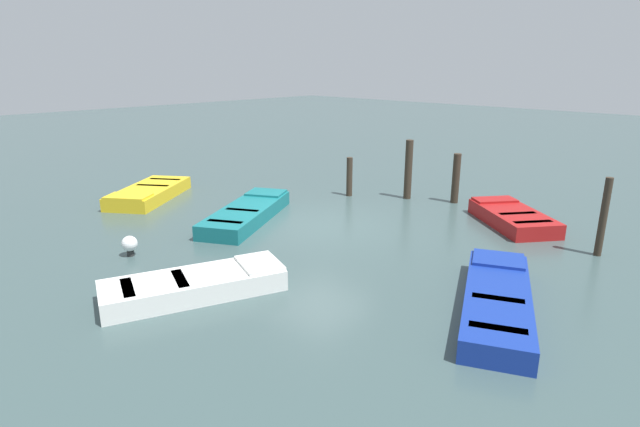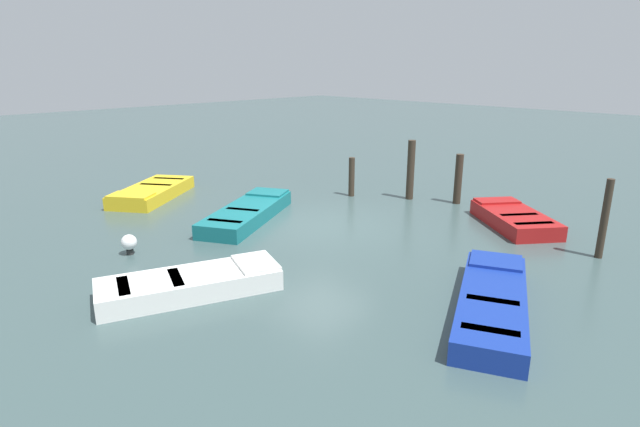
{
  "view_description": "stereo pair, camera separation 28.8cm",
  "coord_description": "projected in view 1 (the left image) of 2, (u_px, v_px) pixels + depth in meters",
  "views": [
    {
      "loc": [
        9.17,
        -9.53,
        4.31
      ],
      "look_at": [
        0.0,
        0.0,
        0.35
      ],
      "focal_mm": 28.51,
      "sensor_mm": 36.0,
      "label": 1
    },
    {
      "loc": [
        9.38,
        -9.33,
        4.31
      ],
      "look_at": [
        0.0,
        0.0,
        0.35
      ],
      "focal_mm": 28.51,
      "sensor_mm": 36.0,
      "label": 2
    }
  ],
  "objects": [
    {
      "name": "rowboat_teal",
      "position": [
        247.0,
        213.0,
        14.35
      ],
      "size": [
        3.0,
        4.08,
        0.46
      ],
      "rotation": [
        0.0,
        0.0,
        2.08
      ],
      "color": "#14666B",
      "rests_on": "ground_plane"
    },
    {
      "name": "mooring_piling_mid_left",
      "position": [
        408.0,
        170.0,
        16.43
      ],
      "size": [
        0.24,
        0.24,
        1.92
      ],
      "primitive_type": "cylinder",
      "color": "#33281E",
      "rests_on": "ground_plane"
    },
    {
      "name": "rowboat_red",
      "position": [
        512.0,
        217.0,
        13.94
      ],
      "size": [
        3.02,
        2.75,
        0.46
      ],
      "rotation": [
        0.0,
        0.0,
        2.48
      ],
      "color": "maroon",
      "rests_on": "ground_plane"
    },
    {
      "name": "ground_plane",
      "position": [
        320.0,
        226.0,
        13.91
      ],
      "size": [
        80.0,
        80.0,
        0.0
      ],
      "primitive_type": "plane",
      "color": "#384C4C"
    },
    {
      "name": "rowboat_blue",
      "position": [
        497.0,
        300.0,
        9.1
      ],
      "size": [
        2.67,
        4.0,
        0.46
      ],
      "rotation": [
        0.0,
        0.0,
        2.01
      ],
      "color": "navy",
      "rests_on": "ground_plane"
    },
    {
      "name": "mooring_piling_near_right",
      "position": [
        603.0,
        217.0,
        11.52
      ],
      "size": [
        0.16,
        0.16,
        1.85
      ],
      "primitive_type": "cylinder",
      "color": "#33281E",
      "rests_on": "ground_plane"
    },
    {
      "name": "marker_buoy",
      "position": [
        130.0,
        244.0,
        11.67
      ],
      "size": [
        0.36,
        0.36,
        0.48
      ],
      "color": "#262626",
      "rests_on": "ground_plane"
    },
    {
      "name": "mooring_piling_mid_right",
      "position": [
        456.0,
        178.0,
        15.98
      ],
      "size": [
        0.24,
        0.24,
        1.57
      ],
      "primitive_type": "cylinder",
      "color": "#33281E",
      "rests_on": "ground_plane"
    },
    {
      "name": "rowboat_yellow",
      "position": [
        149.0,
        193.0,
        16.54
      ],
      "size": [
        3.11,
        3.6,
        0.46
      ],
      "rotation": [
        0.0,
        0.0,
        5.32
      ],
      "color": "gold",
      "rests_on": "ground_plane"
    },
    {
      "name": "rowboat_white",
      "position": [
        196.0,
        284.0,
        9.73
      ],
      "size": [
        2.28,
        3.59,
        0.46
      ],
      "rotation": [
        0.0,
        0.0,
        1.21
      ],
      "color": "silver",
      "rests_on": "ground_plane"
    },
    {
      "name": "mooring_piling_far_right",
      "position": [
        349.0,
        177.0,
        16.85
      ],
      "size": [
        0.2,
        0.2,
        1.3
      ],
      "primitive_type": "cylinder",
      "color": "#33281E",
      "rests_on": "ground_plane"
    }
  ]
}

